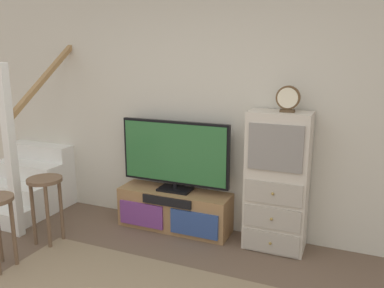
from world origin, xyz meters
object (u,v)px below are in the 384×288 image
side_cabinet (277,182)px  desk_clock (288,99)px  media_console (174,210)px  bar_stool_far (46,195)px  television (175,154)px

side_cabinet → desk_clock: size_ratio=5.67×
media_console → side_cabinet: bearing=0.5°
side_cabinet → bar_stool_far: (-2.13, -0.80, -0.17)m
media_console → bar_stool_far: 1.33m
side_cabinet → desk_clock: 0.80m
side_cabinet → bar_stool_far: size_ratio=1.98×
side_cabinet → desk_clock: desk_clock is taller
television → desk_clock: desk_clock is taller
bar_stool_far → side_cabinet: bearing=20.6°
desk_clock → bar_stool_far: bearing=-160.3°
media_console → side_cabinet: side_cabinet is taller
television → desk_clock: (1.16, -0.03, 0.64)m
side_cabinet → bar_stool_far: 2.28m
television → side_cabinet: size_ratio=0.90×
desk_clock → bar_stool_far: (-2.19, -0.78, -0.97)m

